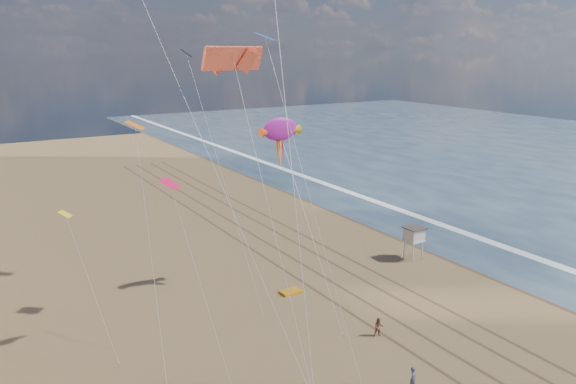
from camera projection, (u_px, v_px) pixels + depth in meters
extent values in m
plane|color=#42301E|center=(383.00, 217.00, 73.08)|extent=(260.00, 260.00, 0.00)
plane|color=white|center=(407.00, 213.00, 75.18)|extent=(260.00, 260.00, 0.00)
cube|color=brown|center=(290.00, 274.00, 54.71)|extent=(0.28, 120.00, 0.01)
cube|color=brown|center=(311.00, 269.00, 55.91)|extent=(0.28, 120.00, 0.01)
cube|color=brown|center=(334.00, 264.00, 57.30)|extent=(0.28, 120.00, 0.01)
cube|color=brown|center=(351.00, 260.00, 58.40)|extent=(0.28, 120.00, 0.01)
cylinder|color=silver|center=(413.00, 253.00, 57.47)|extent=(0.13, 0.13, 1.93)
cylinder|color=silver|center=(422.00, 251.00, 58.11)|extent=(0.13, 0.13, 1.93)
cylinder|color=silver|center=(404.00, 250.00, 58.54)|extent=(0.13, 0.13, 1.93)
cylinder|color=silver|center=(413.00, 247.00, 59.19)|extent=(0.13, 0.13, 1.93)
cube|color=silver|center=(414.00, 240.00, 58.05)|extent=(1.72, 1.72, 0.13)
cube|color=silver|center=(414.00, 234.00, 57.89)|extent=(1.61, 1.61, 1.18)
cube|color=#473D38|center=(414.00, 228.00, 57.71)|extent=(1.93, 1.93, 0.11)
cube|color=orange|center=(291.00, 292.00, 50.47)|extent=(1.90, 1.22, 0.21)
ellipsoid|color=#B51BA8|center=(280.00, 129.00, 48.18)|extent=(3.91, 0.73, 2.32)
cone|color=#DA4714|center=(266.00, 132.00, 47.52)|extent=(1.05, 0.87, 0.87)
cone|color=yellow|center=(294.00, 130.00, 48.92)|extent=(1.05, 0.87, 0.87)
cylinder|color=silver|center=(310.00, 232.00, 45.61)|extent=(0.03, 0.03, 17.30)
imported|color=#505267|center=(413.00, 378.00, 36.01)|extent=(0.70, 0.67, 1.61)
imported|color=#8C5447|center=(379.00, 327.00, 42.70)|extent=(0.91, 0.83, 1.53)
cube|color=#FD5838|center=(233.00, 58.00, 35.17)|extent=(4.37, 1.48, 1.50)
plane|color=blue|center=(265.00, 36.00, 40.46)|extent=(2.15, 2.15, 0.54)
plane|color=yellow|center=(65.00, 214.00, 45.71)|extent=(1.34, 1.36, 0.49)
plane|color=orange|center=(135.00, 125.00, 38.65)|extent=(1.76, 1.78, 0.53)
plane|color=#E8154C|center=(170.00, 184.00, 31.85)|extent=(1.49, 1.45, 0.46)
plane|color=black|center=(186.00, 53.00, 48.47)|extent=(1.39, 1.45, 0.66)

